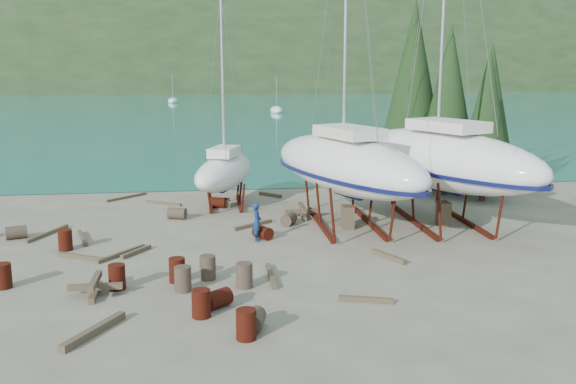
{
  "coord_description": "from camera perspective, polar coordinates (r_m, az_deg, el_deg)",
  "views": [
    {
      "loc": [
        -1.58,
        -24.08,
        7.62
      ],
      "look_at": [
        1.92,
        3.0,
        2.2
      ],
      "focal_mm": 40.0,
      "sensor_mm": 36.0,
      "label": 1
    }
  ],
  "objects": [
    {
      "name": "drum_15",
      "position": [
        31.07,
        -23.01,
        -3.33
      ],
      "size": [
        1.02,
        0.84,
        0.58
      ],
      "primitive_type": "cylinder",
      "rotation": [
        1.57,
        0.0,
        1.91
      ],
      "color": "#2D2823",
      "rests_on": "ground"
    },
    {
      "name": "drum_16",
      "position": [
        23.46,
        -7.15,
        -6.68
      ],
      "size": [
        0.58,
        0.58,
        0.88
      ],
      "primitive_type": "cylinder",
      "color": "#2D2823",
      "rests_on": "ground"
    },
    {
      "name": "timber_4",
      "position": [
        27.15,
        -13.35,
        -5.19
      ],
      "size": [
        1.13,
        1.56,
        0.17
      ],
      "primitive_type": "cube",
      "rotation": [
        0.0,
        0.0,
        2.55
      ],
      "color": "brown",
      "rests_on": "ground"
    },
    {
      "name": "worker",
      "position": [
        28.18,
        -2.78,
        -2.67
      ],
      "size": [
        0.46,
        0.66,
        1.71
      ],
      "primitive_type": "imported",
      "rotation": [
        0.0,
        0.0,
        1.49
      ],
      "color": "navy",
      "rests_on": "ground"
    },
    {
      "name": "cypress_far_right",
      "position": [
        40.9,
        17.48,
        7.34
      ],
      "size": [
        3.24,
        3.24,
        9.0
      ],
      "color": "black",
      "rests_on": "ground"
    },
    {
      "name": "timber_0",
      "position": [
        38.38,
        -14.15,
        -0.46
      ],
      "size": [
        2.11,
        2.11,
        0.14
      ],
      "primitive_type": "cube",
      "rotation": [
        0.0,
        0.0,
        2.36
      ],
      "color": "brown",
      "rests_on": "ground"
    },
    {
      "name": "drum_6",
      "position": [
        28.63,
        -2.27,
        -3.61
      ],
      "size": [
        0.97,
        1.05,
        0.58
      ],
      "primitive_type": "cylinder",
      "rotation": [
        1.57,
        0.0,
        0.58
      ],
      "color": "#521B0E",
      "rests_on": "ground"
    },
    {
      "name": "timber_5",
      "position": [
        23.55,
        -1.53,
        -7.44
      ],
      "size": [
        0.18,
        2.58,
        0.16
      ],
      "primitive_type": "cube",
      "rotation": [
        0.0,
        0.0,
        0.01
      ],
      "color": "brown",
      "rests_on": "ground"
    },
    {
      "name": "timber_9",
      "position": [
        36.26,
        -11.02,
        -0.99
      ],
      "size": [
        2.02,
        1.28,
        0.15
      ],
      "primitive_type": "cube",
      "rotation": [
        0.0,
        0.0,
        1.04
      ],
      "color": "brown",
      "rests_on": "ground"
    },
    {
      "name": "drum_5",
      "position": [
        22.5,
        -3.9,
        -7.4
      ],
      "size": [
        0.58,
        0.58,
        0.88
      ],
      "primitive_type": "cylinder",
      "color": "#2D2823",
      "rests_on": "ground"
    },
    {
      "name": "far_house_left",
      "position": [
        221.96,
        -22.94,
        9.15
      ],
      "size": [
        6.6,
        5.6,
        5.6
      ],
      "color": "beige",
      "rests_on": "ground"
    },
    {
      "name": "timber_6",
      "position": [
        37.83,
        -1.58,
        -0.25
      ],
      "size": [
        1.27,
        1.3,
        0.19
      ],
      "primitive_type": "cube",
      "rotation": [
        0.0,
        0.0,
        0.77
      ],
      "color": "brown",
      "rests_on": "ground"
    },
    {
      "name": "drum_1",
      "position": [
        19.14,
        -3.0,
        -11.3
      ],
      "size": [
        0.78,
        0.99,
        0.58
      ],
      "primitive_type": "cylinder",
      "rotation": [
        1.57,
        0.0,
        2.9
      ],
      "color": "#2D2823",
      "rests_on": "ground"
    },
    {
      "name": "drum_7",
      "position": [
        18.48,
        -3.74,
        -11.66
      ],
      "size": [
        0.58,
        0.58,
        0.88
      ],
      "primitive_type": "cylinder",
      "color": "#521B0E",
      "rests_on": "ground"
    },
    {
      "name": "timber_1",
      "position": [
        26.04,
        8.94,
        -5.7
      ],
      "size": [
        1.0,
        1.76,
        0.19
      ],
      "primitive_type": "cube",
      "rotation": [
        0.0,
        0.0,
        0.46
      ],
      "color": "brown",
      "rests_on": "ground"
    },
    {
      "name": "far_house_right",
      "position": [
        216.45,
        1.03,
        9.99
      ],
      "size": [
        6.6,
        5.6,
        5.6
      ],
      "color": "beige",
      "rests_on": "ground"
    },
    {
      "name": "cypress_back_left",
      "position": [
        40.12,
        11.07,
        9.66
      ],
      "size": [
        4.14,
        4.14,
        11.5
      ],
      "color": "black",
      "rests_on": "ground"
    },
    {
      "name": "ground",
      "position": [
        25.31,
        -3.46,
        -6.31
      ],
      "size": [
        600.0,
        600.0,
        0.0
      ],
      "primitive_type": "plane",
      "color": "#60594B",
      "rests_on": "ground"
    },
    {
      "name": "drum_13",
      "position": [
        23.06,
        -14.96,
        -7.3
      ],
      "size": [
        0.58,
        0.58,
        0.88
      ],
      "primitive_type": "cylinder",
      "color": "#521B0E",
      "rests_on": "ground"
    },
    {
      "name": "timber_pile_fore",
      "position": [
        22.71,
        -16.76,
        -8.07
      ],
      "size": [
        1.8,
        1.8,
        0.6
      ],
      "color": "brown",
      "rests_on": "ground"
    },
    {
      "name": "drum_14",
      "position": [
        23.35,
        -9.83,
        -6.85
      ],
      "size": [
        0.58,
        0.58,
        0.88
      ],
      "primitive_type": "cylinder",
      "color": "#521B0E",
      "rests_on": "ground"
    },
    {
      "name": "drum_12",
      "position": [
        20.87,
        -6.29,
        -9.41
      ],
      "size": [
        1.05,
        1.01,
        0.58
      ],
      "primitive_type": "cylinder",
      "rotation": [
        1.57,
        0.0,
        2.26
      ],
      "color": "#521B0E",
      "rests_on": "ground"
    },
    {
      "name": "large_sailboat_near",
      "position": [
        30.62,
        5.16,
        2.49
      ],
      "size": [
        7.35,
        12.25,
        18.57
      ],
      "rotation": [
        0.0,
        0.0,
        0.36
      ],
      "color": "white",
      "rests_on": "ground"
    },
    {
      "name": "small_sailboat_shore",
      "position": [
        35.21,
        -5.67,
        1.84
      ],
      "size": [
        4.59,
        7.57,
        11.56
      ],
      "rotation": [
        0.0,
        0.0,
        -0.35
      ],
      "color": "white",
      "rests_on": "ground"
    },
    {
      "name": "drum_17",
      "position": [
        22.38,
        -9.33,
        -7.64
      ],
      "size": [
        0.58,
        0.58,
        0.88
      ],
      "primitive_type": "cylinder",
      "color": "#2D2823",
      "rests_on": "ground"
    },
    {
      "name": "cypress_mid_right",
      "position": [
        37.57,
        17.27,
        6.61
      ],
      "size": [
        3.06,
        3.06,
        8.5
      ],
      "color": "black",
      "rests_on": "ground"
    },
    {
      "name": "timber_11",
      "position": [
        27.06,
        -14.59,
        -5.33
      ],
      "size": [
        1.72,
        2.25,
        0.15
      ],
      "primitive_type": "cube",
      "rotation": [
        0.0,
        0.0,
        2.51
      ],
      "color": "brown",
      "rests_on": "ground"
    },
    {
      "name": "timber_12",
      "position": [
        27.03,
        -17.94,
        -5.52
      ],
      "size": [
        1.99,
        1.21,
        0.17
      ],
      "primitive_type": "cube",
      "rotation": [
        0.0,
        0.0,
        1.06
      ],
      "color": "brown",
      "rests_on": "ground"
    },
    {
      "name": "far_hill",
      "position": [
        344.17,
        -7.22,
        9.88
      ],
      "size": [
        800.0,
        360.0,
        110.0
      ],
      "primitive_type": "ellipsoid",
      "color": "#1D3018",
      "rests_on": "ground"
    },
    {
      "name": "timber_7",
      "position": [
        21.39,
        6.94,
        -9.47
      ],
      "size": [
        1.76,
        0.7,
        0.17
      ],
      "primitive_type": "cube",
      "rotation": [
        0.0,
        0.0,
        1.27
      ],
      "color": "brown",
      "rests_on": "ground"
    },
    {
      "name": "drum_0",
      "position": [
        24.48,
        -24.01,
        -6.83
      ],
      "size": [
        0.58,
        0.58,
        0.88
      ],
      "primitive_type": "cylinder",
      "color": "#521B0E",
      "rests_on": "ground"
    },
    {
      "name": "far_house_center",
      "position": [
        214.92,
        -12.47,
        9.72
      ],
      "size": [
        6.6,
        5.6,
        5.6
      ],
      "color": "beige",
      "rests_on": "ground"
    },
    {
      "name": "bay_water",
      "position": [
        339.17,
        -7.21,
        9.86
      ],
      "size": [
        700.0,
        700.0,
        0.0
      ],
      "primitive_type": "plane",
      "color": "teal",
      "rests_on": "ground"
    },
    {
      "name": "timber_pile_aft",
      "position": [
        32.62,
        1.29,
        -1.74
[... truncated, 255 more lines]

